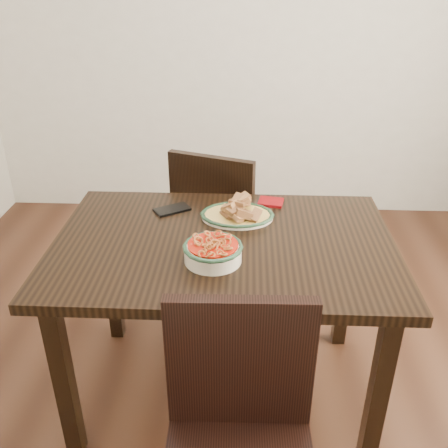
{
  "coord_description": "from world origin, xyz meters",
  "views": [
    {
      "loc": [
        0.05,
        -1.7,
        1.67
      ],
      "look_at": [
        -0.03,
        -0.07,
        0.81
      ],
      "focal_mm": 40.0,
      "sensor_mm": 36.0,
      "label": 1
    }
  ],
  "objects_px": {
    "chair_near": "(239,436)",
    "noodle_bowl": "(213,250)",
    "chair_far": "(220,222)",
    "fish_plate": "(237,208)",
    "smartphone": "(172,209)",
    "dining_table": "(224,262)"
  },
  "relations": [
    {
      "from": "fish_plate",
      "to": "noodle_bowl",
      "type": "distance_m",
      "value": 0.34
    },
    {
      "from": "chair_near",
      "to": "fish_plate",
      "type": "bearing_deg",
      "value": 90.67
    },
    {
      "from": "fish_plate",
      "to": "noodle_bowl",
      "type": "relative_size",
      "value": 1.38
    },
    {
      "from": "fish_plate",
      "to": "chair_near",
      "type": "bearing_deg",
      "value": -88.03
    },
    {
      "from": "chair_near",
      "to": "noodle_bowl",
      "type": "xyz_separation_m",
      "value": [
        -0.11,
        0.52,
        0.29
      ]
    },
    {
      "from": "chair_near",
      "to": "noodle_bowl",
      "type": "bearing_deg",
      "value": 100.24
    },
    {
      "from": "noodle_bowl",
      "to": "smartphone",
      "type": "bearing_deg",
      "value": 117.15
    },
    {
      "from": "dining_table",
      "to": "noodle_bowl",
      "type": "distance_m",
      "value": 0.2
    },
    {
      "from": "chair_far",
      "to": "smartphone",
      "type": "relative_size",
      "value": 6.18
    },
    {
      "from": "chair_near",
      "to": "noodle_bowl",
      "type": "distance_m",
      "value": 0.6
    },
    {
      "from": "dining_table",
      "to": "smartphone",
      "type": "height_order",
      "value": "smartphone"
    },
    {
      "from": "chair_near",
      "to": "smartphone",
      "type": "bearing_deg",
      "value": 107.25
    },
    {
      "from": "dining_table",
      "to": "noodle_bowl",
      "type": "relative_size",
      "value": 6.08
    },
    {
      "from": "chair_far",
      "to": "noodle_bowl",
      "type": "relative_size",
      "value": 4.26
    },
    {
      "from": "fish_plate",
      "to": "noodle_bowl",
      "type": "height_order",
      "value": "fish_plate"
    },
    {
      "from": "noodle_bowl",
      "to": "dining_table",
      "type": "bearing_deg",
      "value": 77.57
    },
    {
      "from": "fish_plate",
      "to": "noodle_bowl",
      "type": "xyz_separation_m",
      "value": [
        -0.08,
        -0.33,
        -0.0
      ]
    },
    {
      "from": "fish_plate",
      "to": "smartphone",
      "type": "distance_m",
      "value": 0.28
    },
    {
      "from": "chair_far",
      "to": "smartphone",
      "type": "height_order",
      "value": "chair_far"
    },
    {
      "from": "chair_far",
      "to": "noodle_bowl",
      "type": "distance_m",
      "value": 0.82
    },
    {
      "from": "fish_plate",
      "to": "smartphone",
      "type": "xyz_separation_m",
      "value": [
        -0.27,
        0.05,
        -0.04
      ]
    },
    {
      "from": "chair_near",
      "to": "chair_far",
      "type": "bearing_deg",
      "value": 94.17
    }
  ]
}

